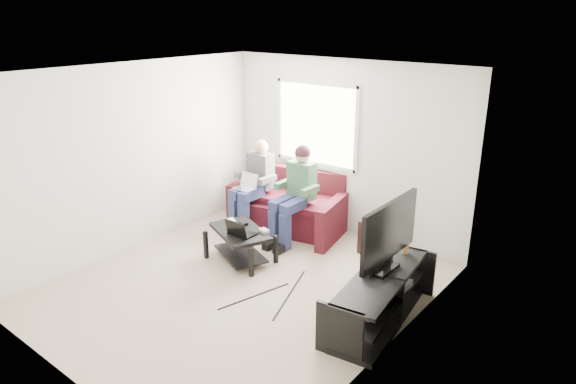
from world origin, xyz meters
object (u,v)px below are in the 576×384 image
(coffee_table, at_px, (240,238))
(sofa, at_px, (288,207))
(tv_stand, at_px, (381,300))
(tv, at_px, (389,233))
(subwoofer, at_px, (371,268))
(end_table, at_px, (374,236))

(coffee_table, bearing_deg, sofa, 100.16)
(sofa, xyz_separation_m, tv_stand, (2.43, -1.43, -0.08))
(tv_stand, xyz_separation_m, tv, (-0.00, 0.10, 0.77))
(sofa, bearing_deg, tv, -28.64)
(tv_stand, relative_size, subwoofer, 3.15)
(coffee_table, bearing_deg, tv, 0.19)
(coffee_table, height_order, subwoofer, subwoofer)
(coffee_table, relative_size, tv, 0.95)
(subwoofer, bearing_deg, tv_stand, -51.15)
(tv, relative_size, end_table, 1.90)
(coffee_table, height_order, end_table, end_table)
(sofa, relative_size, tv, 1.89)
(coffee_table, relative_size, subwoofer, 1.89)
(sofa, distance_m, end_table, 1.55)
(subwoofer, bearing_deg, end_table, 117.15)
(sofa, bearing_deg, subwoofer, -23.84)
(coffee_table, bearing_deg, subwoofer, 14.53)
(tv, bearing_deg, end_table, 123.93)
(coffee_table, xyz_separation_m, subwoofer, (1.75, 0.45, -0.06))
(subwoofer, relative_size, end_table, 0.96)
(coffee_table, distance_m, subwoofer, 1.81)
(tv_stand, height_order, subwoofer, tv_stand)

